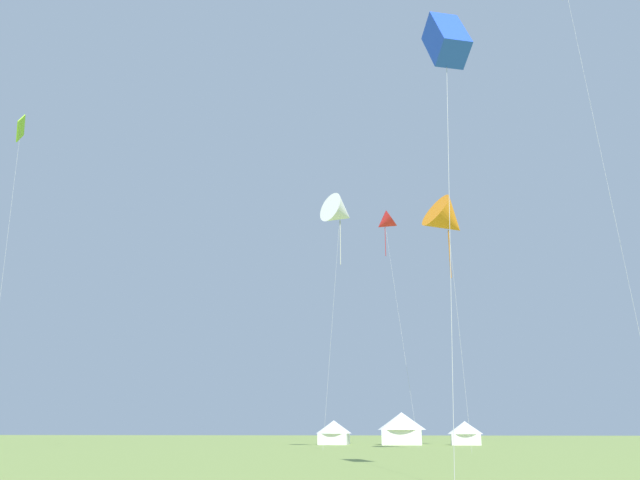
{
  "coord_description": "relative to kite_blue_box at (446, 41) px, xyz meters",
  "views": [
    {
      "loc": [
        5.65,
        -3.86,
        1.44
      ],
      "look_at": [
        0.0,
        32.0,
        11.94
      ],
      "focal_mm": 37.01,
      "sensor_mm": 36.0,
      "label": 1
    }
  ],
  "objects": [
    {
      "name": "kite_red_delta",
      "position": [
        -4.39,
        40.13,
        6.32
      ],
      "size": [
        3.65,
        3.25,
        21.68
      ],
      "color": "red",
      "rests_on": "ground"
    },
    {
      "name": "kite_white_delta",
      "position": [
        -7.75,
        32.64,
        5.04
      ],
      "size": [
        3.85,
        3.86,
        20.76
      ],
      "color": "white",
      "rests_on": "ground"
    },
    {
      "name": "kite_blue_box",
      "position": [
        0.0,
        0.0,
        0.0
      ],
      "size": [
        1.64,
        3.02,
        15.3
      ],
      "color": "blue",
      "rests_on": "ground"
    },
    {
      "name": "festival_tent_center",
      "position": [
        2.56,
        51.27,
        -12.86
      ],
      "size": [
        3.6,
        3.6,
        2.34
      ],
      "color": "white",
      "rests_on": "ground"
    },
    {
      "name": "kite_orange_delta",
      "position": [
        0.95,
        27.36,
        2.23
      ],
      "size": [
        4.67,
        4.42,
        18.3
      ],
      "color": "orange",
      "rests_on": "ground"
    },
    {
      "name": "kite_lime_diamond",
      "position": [
        -33.22,
        25.05,
        10.88
      ],
      "size": [
        2.36,
        3.19,
        26.63
      ],
      "color": "#99DB2D",
      "rests_on": "ground"
    },
    {
      "name": "festival_tent_left",
      "position": [
        -3.83,
        51.27,
        -12.36
      ],
      "size": [
        4.99,
        4.99,
        3.24
      ],
      "color": "white",
      "rests_on": "ground"
    },
    {
      "name": "festival_tent_right",
      "position": [
        -10.94,
        51.27,
        -12.8
      ],
      "size": [
        3.77,
        3.77,
        2.45
      ],
      "color": "white",
      "rests_on": "ground"
    }
  ]
}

